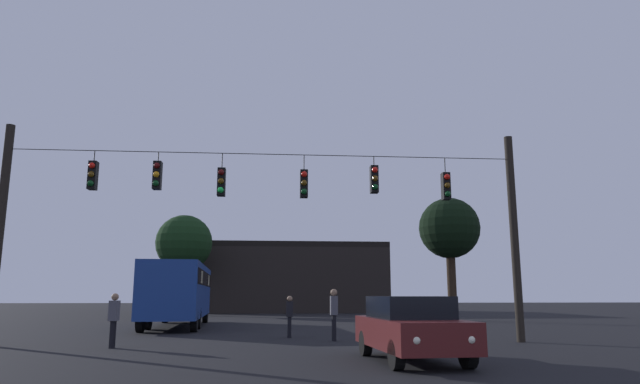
{
  "coord_description": "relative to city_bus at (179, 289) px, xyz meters",
  "views": [
    {
      "loc": [
        0.26,
        -5.15,
        1.55
      ],
      "look_at": [
        1.91,
        14.68,
        5.29
      ],
      "focal_mm": 30.86,
      "sensor_mm": 36.0,
      "label": 1
    }
  ],
  "objects": [
    {
      "name": "overhead_signal_span",
      "position": [
        4.47,
        -10.21,
        2.35
      ],
      "size": [
        17.36,
        0.44,
        7.11
      ],
      "color": "black",
      "rests_on": "ground"
    },
    {
      "name": "pedestrian_crossing_right",
      "position": [
        5.34,
        -7.59,
        -1.02
      ],
      "size": [
        0.24,
        0.36,
        1.52
      ],
      "color": "black",
      "rests_on": "ground"
    },
    {
      "name": "corner_building",
      "position": [
        6.35,
        26.1,
        1.24
      ],
      "size": [
        17.15,
        13.35,
        6.2
      ],
      "color": "black",
      "rests_on": "ground"
    },
    {
      "name": "pedestrian_crossing_left",
      "position": [
        -0.03,
        -11.24,
        -0.97
      ],
      "size": [
        0.25,
        0.37,
        1.6
      ],
      "color": "black",
      "rests_on": "ground"
    },
    {
      "name": "city_bus",
      "position": [
        0.0,
        0.0,
        0.0
      ],
      "size": [
        3.19,
        11.14,
        3.0
      ],
      "color": "navy",
      "rests_on": "ground"
    },
    {
      "name": "car_near_right",
      "position": [
        8.01,
        -15.27,
        -1.07
      ],
      "size": [
        2.07,
        4.43,
        1.52
      ],
      "color": "#511919",
      "rests_on": "ground"
    },
    {
      "name": "pedestrian_crossing_center",
      "position": [
        6.82,
        -9.23,
        -0.86
      ],
      "size": [
        0.24,
        0.36,
        1.76
      ],
      "color": "black",
      "rests_on": "ground"
    },
    {
      "name": "tree_left_silhouette",
      "position": [
        -2.5,
        16.35,
        3.76
      ],
      "size": [
        4.49,
        4.49,
        7.91
      ],
      "color": "black",
      "rests_on": "ground"
    },
    {
      "name": "tree_behind_building",
      "position": [
        15.73,
        5.15,
        3.76
      ],
      "size": [
        3.81,
        3.81,
        7.61
      ],
      "color": "#2D2116",
      "rests_on": "ground"
    },
    {
      "name": "ground_plane",
      "position": [
        4.47,
        1.12,
        -1.87
      ],
      "size": [
        168.0,
        168.0,
        0.0
      ],
      "primitive_type": "plane",
      "color": "black",
      "rests_on": "ground"
    }
  ]
}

